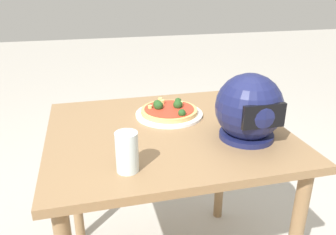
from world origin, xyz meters
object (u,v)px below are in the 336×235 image
Objects in this scene: motorcycle_helmet at (249,108)px; dining_table at (167,154)px; drinking_glass at (127,152)px; pizza at (169,110)px.

dining_table is at bearing -28.51° from motorcycle_helmet.
motorcycle_helmet is 0.48m from drinking_glass.
motorcycle_helmet is at bearing 128.43° from pizza.
motorcycle_helmet reaches higher than dining_table.
motorcycle_helmet is 1.90× the size of drinking_glass.
drinking_glass is at bearing 54.76° from dining_table.
motorcycle_helmet is (-0.22, 0.28, 0.09)m from pizza.
drinking_glass is at bearing 15.03° from motorcycle_helmet.
motorcycle_helmet is at bearing -164.97° from drinking_glass.
dining_table is 0.20m from pizza.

